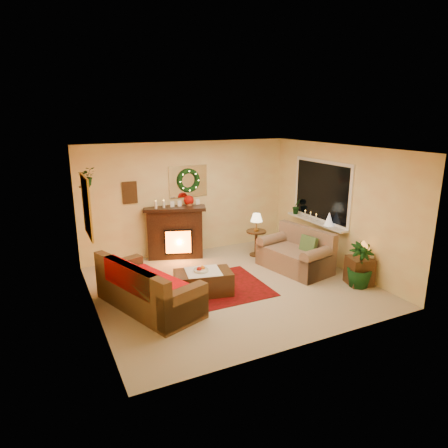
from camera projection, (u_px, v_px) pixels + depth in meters
name	position (u px, v px, depth m)	size (l,w,h in m)	color
floor	(232.00, 286.00, 7.65)	(5.00, 5.00, 0.00)	beige
ceiling	(233.00, 149.00, 6.96)	(5.00, 5.00, 0.00)	white
wall_back	(188.00, 198.00, 9.26)	(5.00, 5.00, 0.00)	#EFD88C
wall_front	(309.00, 259.00, 5.36)	(5.00, 5.00, 0.00)	#EFD88C
wall_left	(91.00, 239.00, 6.25)	(4.50, 4.50, 0.00)	#EFD88C
wall_right	(338.00, 207.00, 8.36)	(4.50, 4.50, 0.00)	#EFD88C
area_rug	(209.00, 289.00, 7.50)	(2.14, 1.61, 0.01)	#5C0F02
sofa	(149.00, 283.00, 6.72)	(0.88, 1.99, 0.86)	#3C251F
red_throw	(146.00, 280.00, 6.80)	(0.81, 1.31, 0.02)	#B10405
fireplace	(175.00, 234.00, 9.07)	(1.22, 0.39, 1.12)	black
poinsettia	(189.00, 200.00, 9.03)	(0.23, 0.23, 0.23)	#A90B04
mantel_candle_a	(156.00, 205.00, 8.71)	(0.06, 0.06, 0.19)	white
mantel_candle_b	(164.00, 205.00, 8.79)	(0.06, 0.06, 0.18)	#EEEACC
mantel_mirror	(188.00, 181.00, 9.13)	(0.92, 0.02, 0.72)	white
wreath	(189.00, 181.00, 9.09)	(0.55, 0.55, 0.11)	#194719
wall_art	(130.00, 193.00, 8.60)	(0.32, 0.03, 0.48)	#381E11
gold_mirror	(87.00, 207.00, 6.40)	(0.03, 0.84, 1.00)	gold
hanging_plant	(88.00, 185.00, 7.05)	(0.33, 0.28, 0.36)	#194719
loveseat	(295.00, 251.00, 8.37)	(0.87, 1.50, 0.87)	#7A6457
window_frame	(322.00, 191.00, 8.76)	(0.03, 1.86, 1.36)	white
window_glass	(321.00, 191.00, 8.76)	(0.02, 1.70, 1.22)	black
window_sill	(316.00, 222.00, 8.90)	(0.22, 1.86, 0.04)	white
mini_tree	(329.00, 219.00, 8.46)	(0.19, 0.19, 0.29)	white
sill_plant	(297.00, 206.00, 9.46)	(0.26, 0.21, 0.47)	black
side_table_round	(256.00, 242.00, 9.24)	(0.46, 0.46, 0.60)	#4D251B
lamp_cream	(257.00, 219.00, 9.06)	(0.27, 0.27, 0.42)	#FFE7AD
end_table_square	(359.00, 271.00, 7.68)	(0.44, 0.44, 0.54)	#462C14
lamp_tiffany	(363.00, 247.00, 7.57)	(0.25, 0.25, 0.37)	#FCAE2A
coffee_table	(203.00, 283.00, 7.27)	(1.03, 0.57, 0.43)	black
fruit_bowl	(201.00, 271.00, 7.21)	(0.27, 0.27, 0.06)	beige
floor_palm	(360.00, 264.00, 7.52)	(1.44, 1.44, 2.57)	#0D3614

